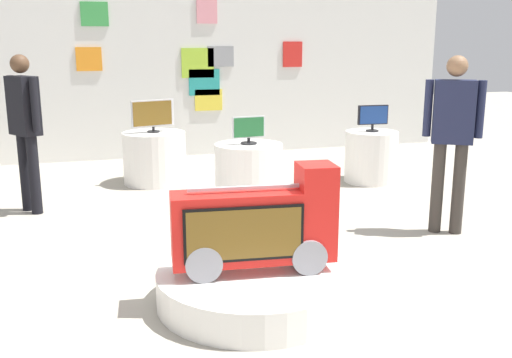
# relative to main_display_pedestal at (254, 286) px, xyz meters

# --- Properties ---
(ground_plane) EXTENTS (30.00, 30.00, 0.00)m
(ground_plane) POSITION_rel_main_display_pedestal_xyz_m (0.10, 0.42, -0.12)
(ground_plane) COLOR #A8A091
(back_wall_display) EXTENTS (10.32, 0.13, 3.10)m
(back_wall_display) POSITION_rel_main_display_pedestal_xyz_m (0.10, 5.88, 1.43)
(back_wall_display) COLOR silver
(back_wall_display) RESTS_ON ground
(main_display_pedestal) EXTENTS (1.42, 1.42, 0.25)m
(main_display_pedestal) POSITION_rel_main_display_pedestal_xyz_m (0.00, 0.00, 0.00)
(main_display_pedestal) COLOR white
(main_display_pedestal) RESTS_ON ground
(novelty_firetruck_tv) EXTENTS (1.20, 0.45, 0.77)m
(novelty_firetruck_tv) POSITION_rel_main_display_pedestal_xyz_m (0.02, -0.01, 0.44)
(novelty_firetruck_tv) COLOR gray
(novelty_firetruck_tv) RESTS_ON main_display_pedestal
(display_pedestal_left_rear) EXTENTS (0.81, 0.81, 0.70)m
(display_pedestal_left_rear) POSITION_rel_main_display_pedestal_xyz_m (0.76, 2.72, 0.23)
(display_pedestal_left_rear) COLOR white
(display_pedestal_left_rear) RESTS_ON ground
(tv_on_left_rear) EXTENTS (0.41, 0.19, 0.33)m
(tv_on_left_rear) POSITION_rel_main_display_pedestal_xyz_m (0.76, 2.72, 0.75)
(tv_on_left_rear) COLOR black
(tv_on_left_rear) RESTS_ON display_pedestal_left_rear
(display_pedestal_center_rear) EXTENTS (0.71, 0.71, 0.70)m
(display_pedestal_center_rear) POSITION_rel_main_display_pedestal_xyz_m (2.64, 3.20, 0.23)
(display_pedestal_center_rear) COLOR white
(display_pedestal_center_rear) RESTS_ON ground
(tv_on_center_rear) EXTENTS (0.43, 0.17, 0.36)m
(tv_on_center_rear) POSITION_rel_main_display_pedestal_xyz_m (2.64, 3.20, 0.77)
(tv_on_center_rear) COLOR black
(tv_on_center_rear) RESTS_ON display_pedestal_center_rear
(display_pedestal_far_right) EXTENTS (0.84, 0.84, 0.70)m
(display_pedestal_far_right) POSITION_rel_main_display_pedestal_xyz_m (-0.20, 3.99, 0.23)
(display_pedestal_far_right) COLOR white
(display_pedestal_far_right) RESTS_ON ground
(tv_on_far_right) EXTENTS (0.58, 0.20, 0.43)m
(tv_on_far_right) POSITION_rel_main_display_pedestal_xyz_m (-0.21, 3.99, 0.81)
(tv_on_far_right) COLOR black
(tv_on_far_right) RESTS_ON display_pedestal_far_right
(shopper_browsing_near_truck) EXTENTS (0.49, 0.37, 1.75)m
(shopper_browsing_near_truck) POSITION_rel_main_display_pedestal_xyz_m (2.31, 0.99, 0.91)
(shopper_browsing_near_truck) COLOR #38332D
(shopper_browsing_near_truck) RESTS_ON ground
(shopper_browsing_rear) EXTENTS (0.37, 0.48, 1.75)m
(shopper_browsing_rear) POSITION_rel_main_display_pedestal_xyz_m (-1.72, 2.98, 0.90)
(shopper_browsing_rear) COLOR black
(shopper_browsing_rear) RESTS_ON ground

